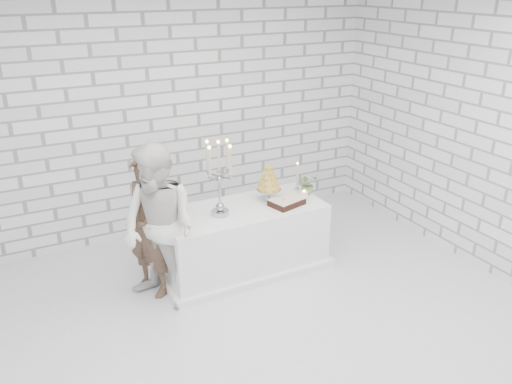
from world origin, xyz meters
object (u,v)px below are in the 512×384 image
object	(u,v)px
cake_table	(243,238)
groom	(148,227)
croquembouche	(269,182)
candelabra	(219,179)
bride	(159,228)

from	to	relation	value
cake_table	groom	size ratio (longest dim) A/B	1.18
croquembouche	candelabra	bearing A→B (deg)	-170.01
candelabra	groom	bearing A→B (deg)	175.89
bride	candelabra	distance (m)	0.82
candelabra	croquembouche	bearing A→B (deg)	9.99
cake_table	bride	bearing A→B (deg)	-166.58
groom	croquembouche	bearing A→B (deg)	61.27
croquembouche	cake_table	bearing A→B (deg)	-169.57
bride	candelabra	world-z (taller)	bride
candelabra	bride	bearing A→B (deg)	-165.01
cake_table	candelabra	distance (m)	0.84
bride	candelabra	xyz separation A→B (m)	(0.73, 0.19, 0.32)
bride	cake_table	bearing A→B (deg)	74.11
cake_table	candelabra	xyz separation A→B (m)	(-0.29, -0.05, 0.79)
groom	candelabra	world-z (taller)	candelabra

